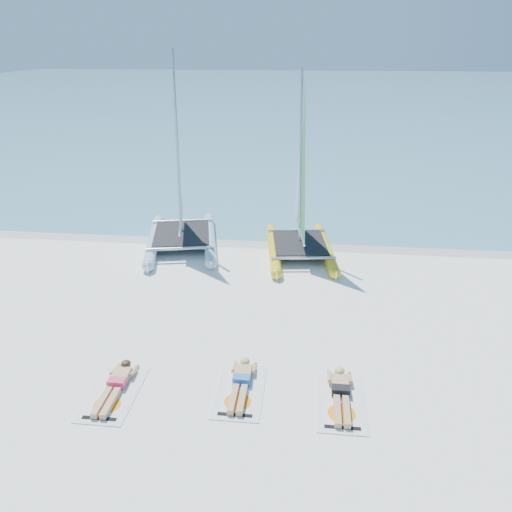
{
  "coord_description": "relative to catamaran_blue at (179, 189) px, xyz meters",
  "views": [
    {
      "loc": [
        1.7,
        -11.6,
        6.85
      ],
      "look_at": [
        0.28,
        1.2,
        1.27
      ],
      "focal_mm": 35.0,
      "sensor_mm": 36.0,
      "label": 1
    }
  ],
  "objects": [
    {
      "name": "ground",
      "position": [
        2.86,
        -4.98,
        -2.05
      ],
      "size": [
        140.0,
        140.0,
        0.0
      ],
      "primitive_type": "plane",
      "color": "white",
      "rests_on": "ground"
    },
    {
      "name": "sea",
      "position": [
        2.86,
        58.02,
        -2.04
      ],
      "size": [
        140.0,
        115.0,
        0.01
      ],
      "primitive_type": "cube",
      "color": "#6BA4B3",
      "rests_on": "ground"
    },
    {
      "name": "wet_sand_strip",
      "position": [
        2.86,
        0.52,
        -2.05
      ],
      "size": [
        140.0,
        1.4,
        0.01
      ],
      "primitive_type": "cube",
      "color": "beige",
      "rests_on": "ground"
    },
    {
      "name": "catamaran_blue",
      "position": [
        0.0,
        0.0,
        0.0
      ],
      "size": [
        3.41,
        5.43,
        6.87
      ],
      "rotation": [
        0.0,
        0.0,
        0.21
      ],
      "color": "#B8DCF2",
      "rests_on": "ground"
    },
    {
      "name": "catamaran_yellow",
      "position": [
        4.25,
        -0.0,
        -0.08
      ],
      "size": [
        2.74,
        5.01,
        6.24
      ],
      "rotation": [
        0.0,
        0.0,
        0.13
      ],
      "color": "yellow",
      "rests_on": "ground"
    },
    {
      "name": "towel_a",
      "position": [
        0.64,
        -8.5,
        -2.04
      ],
      "size": [
        1.0,
        1.85,
        0.02
      ],
      "primitive_type": "cube",
      "color": "white",
      "rests_on": "ground"
    },
    {
      "name": "sunbather_a",
      "position": [
        0.64,
        -8.31,
        -1.93
      ],
      "size": [
        0.37,
        1.73,
        0.26
      ],
      "color": "tan",
      "rests_on": "towel_a"
    },
    {
      "name": "towel_b",
      "position": [
        3.28,
        -8.1,
        -2.04
      ],
      "size": [
        1.0,
        1.85,
        0.02
      ],
      "primitive_type": "cube",
      "color": "white",
      "rests_on": "ground"
    },
    {
      "name": "sunbather_b",
      "position": [
        3.28,
        -7.91,
        -1.93
      ],
      "size": [
        0.37,
        1.73,
        0.26
      ],
      "color": "tan",
      "rests_on": "towel_b"
    },
    {
      "name": "towel_c",
      "position": [
        5.39,
        -8.23,
        -2.04
      ],
      "size": [
        1.0,
        1.85,
        0.02
      ],
      "primitive_type": "cube",
      "color": "white",
      "rests_on": "ground"
    },
    {
      "name": "sunbather_c",
      "position": [
        5.39,
        -8.04,
        -1.93
      ],
      "size": [
        0.37,
        1.73,
        0.26
      ],
      "color": "tan",
      "rests_on": "towel_c"
    }
  ]
}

